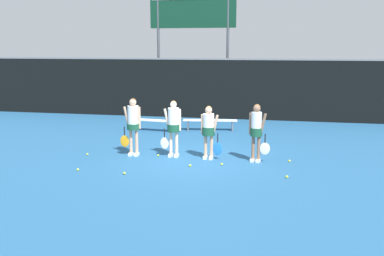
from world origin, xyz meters
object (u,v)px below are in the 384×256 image
at_px(tennis_ball_4, 289,161).
at_px(tennis_ball_1, 190,166).
at_px(bench_courtside, 153,121).
at_px(player_2, 209,128).
at_px(tennis_ball_0, 222,164).
at_px(player_1, 173,124).
at_px(player_0, 133,121).
at_px(player_3, 257,128).
at_px(tennis_ball_3, 287,177).
at_px(tennis_ball_5, 78,170).
at_px(bench_far, 210,121).
at_px(scoreboard, 193,19).
at_px(tennis_ball_6, 158,155).
at_px(tennis_ball_2, 87,154).
at_px(tennis_ball_7, 124,173).

bearing_deg(tennis_ball_4, tennis_ball_1, -158.17).
bearing_deg(bench_courtside, player_2, -47.00).
bearing_deg(tennis_ball_0, player_1, 155.89).
xyz_separation_m(player_0, player_3, (3.80, 0.01, -0.08)).
relative_size(tennis_ball_3, tennis_ball_4, 1.02).
relative_size(player_2, tennis_ball_5, 24.51).
relative_size(player_2, tennis_ball_3, 22.71).
relative_size(player_1, tennis_ball_0, 25.57).
relative_size(bench_far, player_0, 1.23).
height_order(player_2, tennis_ball_5, player_2).
relative_size(tennis_ball_0, tennis_ball_5, 1.03).
relative_size(scoreboard, tennis_ball_0, 87.05).
bearing_deg(tennis_ball_1, tennis_ball_0, 21.04).
bearing_deg(scoreboard, player_3, -67.29).
bearing_deg(player_3, player_2, -172.71).
distance_m(tennis_ball_3, tennis_ball_5, 5.65).
distance_m(player_2, tennis_ball_3, 2.97).
bearing_deg(player_2, tennis_ball_6, -178.53).
bearing_deg(tennis_ball_6, tennis_ball_5, -130.20).
relative_size(tennis_ball_0, tennis_ball_2, 1.04).
height_order(bench_courtside, player_2, player_2).
height_order(player_3, tennis_ball_6, player_3).
bearing_deg(tennis_ball_3, bench_far, 116.37).
bearing_deg(tennis_ball_5, player_2, 31.91).
bearing_deg(tennis_ball_3, tennis_ball_4, 87.57).
height_order(scoreboard, tennis_ball_7, scoreboard).
xyz_separation_m(tennis_ball_0, tennis_ball_7, (-2.42, -1.45, -0.00)).
bearing_deg(bench_far, scoreboard, 102.34).
height_order(player_1, tennis_ball_2, player_1).
bearing_deg(tennis_ball_6, tennis_ball_2, -172.12).
xyz_separation_m(bench_courtside, tennis_ball_2, (-0.87, -4.35, -0.36)).
xyz_separation_m(player_3, tennis_ball_6, (-3.01, 0.03, -0.98)).
distance_m(player_1, player_3, 2.54).
xyz_separation_m(scoreboard, tennis_ball_4, (4.78, -8.93, -4.64)).
height_order(bench_courtside, tennis_ball_4, bench_courtside).
bearing_deg(player_3, scoreboard, 122.10).
height_order(player_2, tennis_ball_1, player_2).
xyz_separation_m(player_0, tennis_ball_2, (-1.44, -0.27, -1.05)).
bearing_deg(tennis_ball_4, tennis_ball_5, -159.33).
xyz_separation_m(player_0, tennis_ball_7, (0.45, -2.06, -1.05)).
bearing_deg(tennis_ball_2, tennis_ball_0, -4.55).
bearing_deg(tennis_ball_0, tennis_ball_6, 162.67).
bearing_deg(tennis_ball_7, tennis_ball_0, 30.90).
distance_m(scoreboard, player_1, 9.78).
xyz_separation_m(bench_far, tennis_ball_5, (-2.57, -6.64, -0.35)).
distance_m(player_1, tennis_ball_1, 1.63).
height_order(scoreboard, tennis_ball_1, scoreboard).
height_order(player_0, tennis_ball_1, player_0).
distance_m(scoreboard, tennis_ball_1, 11.24).
bearing_deg(bench_far, tennis_ball_0, -84.90).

